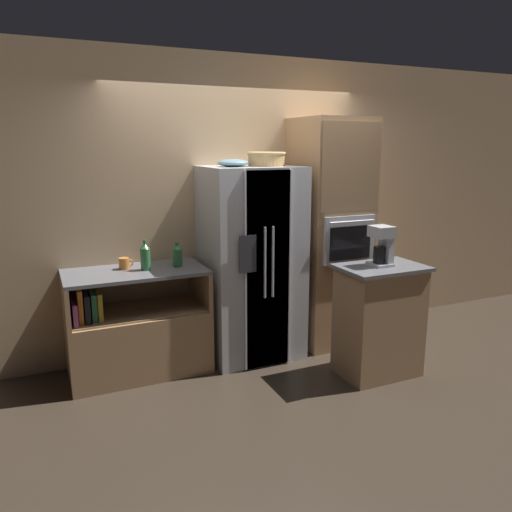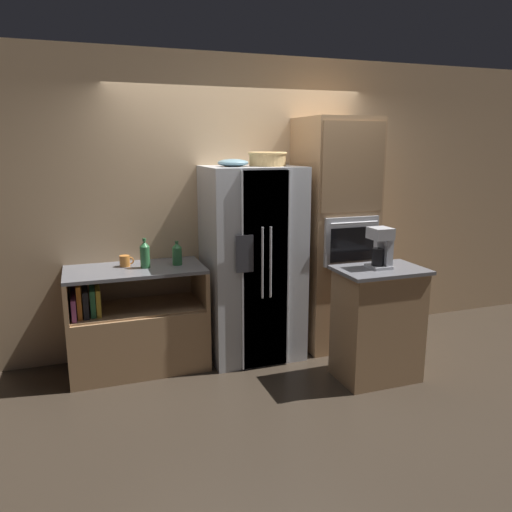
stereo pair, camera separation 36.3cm
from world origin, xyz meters
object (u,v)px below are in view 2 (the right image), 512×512
refrigerator (252,263)px  wall_oven (333,234)px  fruit_bowl (233,163)px  bottle_tall (145,254)px  bottle_short (177,254)px  mug (125,261)px  wicker_basket (268,158)px  coffee_maker (382,246)px

refrigerator → wall_oven: 0.88m
fruit_bowl → bottle_tall: bearing=176.6°
fruit_bowl → bottle_short: (-0.51, 0.07, -0.79)m
fruit_bowl → mug: 1.28m
wall_oven → wicker_basket: 1.02m
coffee_maker → bottle_tall: bearing=154.8°
wicker_basket → bottle_short: (-0.83, 0.06, -0.83)m
wicker_basket → mug: wicker_basket is taller
wicker_basket → mug: bearing=173.4°
refrigerator → bottle_short: bearing=176.2°
refrigerator → bottle_short: size_ratio=8.30×
fruit_bowl → bottle_short: 0.94m
refrigerator → coffee_maker: bearing=-44.5°
wall_oven → bottle_short: (-1.54, 0.03, -0.09)m
wall_oven → mug: 1.99m
refrigerator → wicker_basket: bearing=-5.3°
bottle_tall → fruit_bowl: bearing=-3.4°
bottle_tall → coffee_maker: bearing=-25.2°
bottle_tall → coffee_maker: size_ratio=0.77×
wall_oven → bottle_tall: 1.83m
refrigerator → coffee_maker: size_ratio=5.27×
wall_oven → bottle_short: bearing=178.9°
bottle_tall → bottle_short: size_ratio=1.22×
fruit_bowl → coffee_maker: size_ratio=0.80×
coffee_maker → fruit_bowl: bearing=141.8°
fruit_bowl → bottle_tall: fruit_bowl is taller
bottle_tall → bottle_short: 0.28m
wicker_basket → refrigerator: bearing=174.7°
refrigerator → bottle_tall: size_ratio=6.82×
mug → bottle_short: bearing=-11.1°
refrigerator → wall_oven: bearing=1.1°
wicker_basket → mug: size_ratio=2.80×
refrigerator → mug: size_ratio=14.32×
bottle_tall → wicker_basket: bearing=-2.1°
coffee_maker → refrigerator: bearing=135.5°
bottle_short → coffee_maker: 1.77m
fruit_bowl → mug: (-0.95, 0.15, -0.84)m
fruit_bowl → bottle_tall: 1.11m
bottle_short → coffee_maker: (1.54, -0.87, 0.13)m
wall_oven → coffee_maker: size_ratio=6.56×
wicker_basket → bottle_short: 1.18m
wall_oven → bottle_tall: (-1.82, 0.01, -0.07)m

